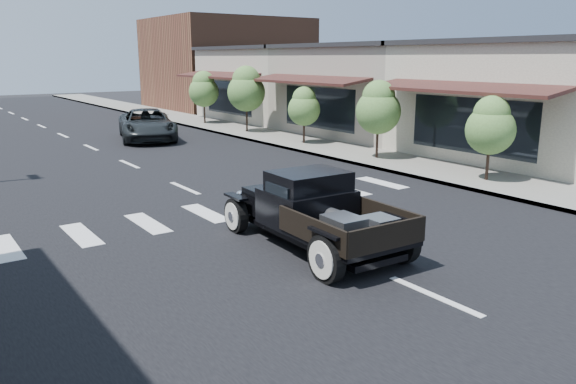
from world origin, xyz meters
TOP-DOWN VIEW (x-y plane):
  - ground at (0.00, 0.00)m, footprint 120.00×120.00m
  - road at (0.00, 15.00)m, footprint 14.00×80.00m
  - road_markings at (0.00, 10.00)m, footprint 12.00×60.00m
  - sidewalk_right at (8.50, 15.00)m, footprint 3.00×80.00m
  - storefront_near at (15.00, 4.00)m, footprint 10.00×9.00m
  - storefront_mid at (15.00, 13.00)m, footprint 10.00×9.00m
  - storefront_far at (15.00, 22.00)m, footprint 10.00×9.00m
  - far_building_right at (15.50, 32.00)m, footprint 11.00×10.00m
  - small_tree_a at (8.30, 1.98)m, footprint 1.56×1.56m
  - small_tree_b at (8.30, 7.06)m, footprint 1.75×1.75m
  - small_tree_c at (8.30, 11.90)m, footprint 1.49×1.49m
  - small_tree_d at (8.30, 17.02)m, footprint 2.00×2.00m
  - small_tree_e at (8.30, 21.99)m, footprint 1.79×1.79m
  - hotrod_pickup at (-0.12, 0.23)m, footprint 2.46×4.95m
  - second_car at (3.07, 17.92)m, footprint 3.97×5.96m

SIDE VIEW (x-z plane):
  - ground at x=0.00m, z-range 0.00..0.00m
  - road_markings at x=0.00m, z-range -0.03..0.03m
  - road at x=0.00m, z-range 0.00..0.02m
  - sidewalk_right at x=8.50m, z-range 0.00..0.15m
  - second_car at x=3.07m, z-range 0.00..1.52m
  - hotrod_pickup at x=-0.12m, z-range 0.00..1.69m
  - small_tree_c at x=8.30m, z-range 0.15..2.64m
  - small_tree_a at x=8.30m, z-range 0.15..2.75m
  - small_tree_b at x=8.30m, z-range 0.15..3.06m
  - small_tree_e at x=8.30m, z-range 0.15..3.14m
  - small_tree_d at x=8.30m, z-range 0.15..3.48m
  - storefront_near at x=15.00m, z-range 0.00..4.50m
  - storefront_mid at x=15.00m, z-range 0.00..4.50m
  - storefront_far at x=15.00m, z-range 0.00..4.50m
  - far_building_right at x=15.50m, z-range 0.00..7.00m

